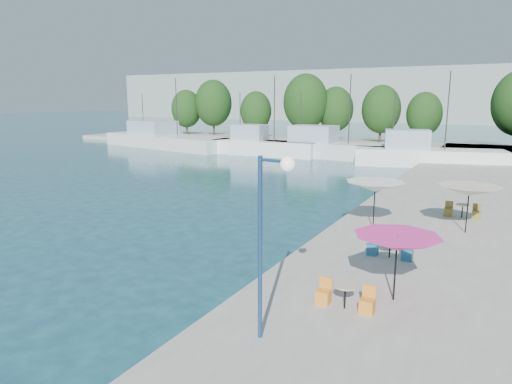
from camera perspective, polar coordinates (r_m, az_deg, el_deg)
The scene contains 20 objects.
quay_far at distance 68.85m, azimuth 10.33°, elevation 5.80°, with size 90.00×16.00×0.60m, color gray.
hill_west at distance 163.95m, azimuth 13.47°, elevation 11.61°, with size 180.00×40.00×16.00m, color gray.
trawler_01 at distance 68.79m, azimuth -11.31°, elevation 6.40°, with size 23.23×10.25×10.20m.
trawler_02 at distance 58.12m, azimuth 0.70°, elevation 5.71°, with size 13.93×3.84×10.20m.
trawler_03 at distance 56.29m, azimuth 9.25°, elevation 5.37°, with size 18.14×5.27×10.20m.
trawler_04 at distance 51.65m, azimuth 20.33°, elevation 4.25°, with size 15.58×7.36×10.20m.
tree_01 at distance 85.19m, azimuth -8.70°, elevation 10.25°, with size 5.43×5.43×8.04m.
tree_02 at distance 83.77m, azimuth -5.35°, elevation 11.00°, with size 6.61×6.61×9.78m.
tree_03 at distance 76.74m, azimuth -0.01°, elevation 10.09°, with size 5.17×5.17×7.66m.
tree_04 at distance 72.62m, azimuth 6.21°, elevation 11.12°, with size 6.93×6.93×10.26m.
tree_05 at distance 73.82m, azimuth 9.89°, elevation 10.16°, with size 5.62×5.62×8.31m.
tree_06 at distance 71.19m, azimuth 15.38°, elevation 9.94°, with size 5.71×5.71×8.46m.
tree_07 at distance 70.46m, azimuth 20.29°, elevation 9.13°, with size 5.00×5.00×7.41m.
umbrella_pink at distance 15.19m, azimuth 17.21°, elevation -6.09°, with size 2.79×2.79×2.18m.
umbrella_white at distance 23.02m, azimuth 14.67°, elevation 0.67°, with size 2.91×2.91×2.45m.
umbrella_cream at distance 24.12m, azimuth 25.10°, elevation 0.12°, with size 2.96×2.96×2.32m.
cafe_table_01 at distance 14.80m, azimuth 11.04°, elevation -13.07°, with size 1.82×0.70×0.76m.
cafe_table_02 at distance 19.65m, azimuth 16.36°, elevation -7.05°, with size 1.82×0.70×0.76m.
cafe_table_03 at distance 27.42m, azimuth 24.35°, elevation -2.37°, with size 1.82×0.70×0.76m.
street_lamp at distance 11.64m, azimuth 1.82°, elevation -2.96°, with size 1.04×0.36×5.03m.
Camera 1 is at (13.43, 1.91, 7.00)m, focal length 32.00 mm.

